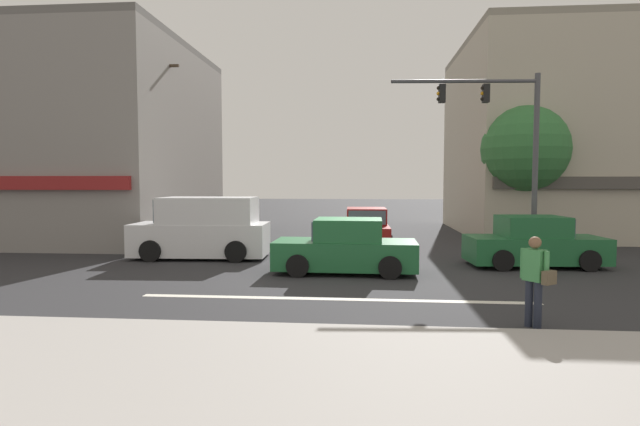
{
  "coord_description": "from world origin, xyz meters",
  "views": [
    {
      "loc": [
        0.6,
        -14.6,
        2.67
      ],
      "look_at": [
        -0.85,
        2.0,
        1.6
      ],
      "focal_mm": 28.0,
      "sensor_mm": 36.0,
      "label": 1
    }
  ],
  "objects_px": {
    "sedan_crossing_center": "(346,248)",
    "pedestrian_foreground_with_bag": "(535,276)",
    "utility_pole_far_right": "(552,144)",
    "street_tree": "(525,149)",
    "traffic_light_mast": "(506,135)",
    "sedan_approaching_near": "(534,244)",
    "sedan_waiting_far": "(366,230)",
    "van_parked_curbside": "(203,229)",
    "utility_pole_near_left": "(164,148)"
  },
  "relations": [
    {
      "from": "street_tree",
      "to": "sedan_waiting_far",
      "type": "height_order",
      "value": "street_tree"
    },
    {
      "from": "utility_pole_near_left",
      "to": "sedan_approaching_near",
      "type": "distance_m",
      "value": 14.79
    },
    {
      "from": "sedan_crossing_center",
      "to": "pedestrian_foreground_with_bag",
      "type": "bearing_deg",
      "value": -55.15
    },
    {
      "from": "street_tree",
      "to": "utility_pole_near_left",
      "type": "distance_m",
      "value": 15.07
    },
    {
      "from": "sedan_waiting_far",
      "to": "van_parked_curbside",
      "type": "height_order",
      "value": "van_parked_curbside"
    },
    {
      "from": "street_tree",
      "to": "van_parked_curbside",
      "type": "relative_size",
      "value": 1.24
    },
    {
      "from": "street_tree",
      "to": "sedan_approaching_near",
      "type": "height_order",
      "value": "street_tree"
    },
    {
      "from": "utility_pole_near_left",
      "to": "sedan_crossing_center",
      "type": "xyz_separation_m",
      "value": [
        7.87,
        -6.04,
        -3.37
      ]
    },
    {
      "from": "sedan_approaching_near",
      "to": "traffic_light_mast",
      "type": "bearing_deg",
      "value": 119.29
    },
    {
      "from": "sedan_approaching_near",
      "to": "sedan_crossing_center",
      "type": "height_order",
      "value": "same"
    },
    {
      "from": "traffic_light_mast",
      "to": "van_parked_curbside",
      "type": "relative_size",
      "value": 1.33
    },
    {
      "from": "sedan_waiting_far",
      "to": "sedan_crossing_center",
      "type": "height_order",
      "value": "same"
    },
    {
      "from": "sedan_crossing_center",
      "to": "pedestrian_foreground_with_bag",
      "type": "height_order",
      "value": "pedestrian_foreground_with_bag"
    },
    {
      "from": "street_tree",
      "to": "traffic_light_mast",
      "type": "height_order",
      "value": "traffic_light_mast"
    },
    {
      "from": "sedan_waiting_far",
      "to": "sedan_crossing_center",
      "type": "xyz_separation_m",
      "value": [
        -0.63,
        -5.77,
        0.0
      ]
    },
    {
      "from": "van_parked_curbside",
      "to": "sedan_approaching_near",
      "type": "height_order",
      "value": "van_parked_curbside"
    },
    {
      "from": "utility_pole_far_right",
      "to": "sedan_approaching_near",
      "type": "distance_m",
      "value": 8.14
    },
    {
      "from": "traffic_light_mast",
      "to": "van_parked_curbside",
      "type": "distance_m",
      "value": 10.71
    },
    {
      "from": "sedan_approaching_near",
      "to": "sedan_crossing_center",
      "type": "relative_size",
      "value": 1.02
    },
    {
      "from": "sedan_approaching_near",
      "to": "pedestrian_foreground_with_bag",
      "type": "bearing_deg",
      "value": -108.16
    },
    {
      "from": "traffic_light_mast",
      "to": "van_parked_curbside",
      "type": "height_order",
      "value": "traffic_light_mast"
    },
    {
      "from": "traffic_light_mast",
      "to": "van_parked_curbside",
      "type": "bearing_deg",
      "value": -178.34
    },
    {
      "from": "street_tree",
      "to": "utility_pole_far_right",
      "type": "bearing_deg",
      "value": 40.37
    },
    {
      "from": "street_tree",
      "to": "sedan_crossing_center",
      "type": "bearing_deg",
      "value": -135.63
    },
    {
      "from": "sedan_crossing_center",
      "to": "pedestrian_foreground_with_bag",
      "type": "relative_size",
      "value": 2.48
    },
    {
      "from": "street_tree",
      "to": "utility_pole_near_left",
      "type": "xyz_separation_m",
      "value": [
        -15.04,
        -0.97,
        0.09
      ]
    },
    {
      "from": "street_tree",
      "to": "traffic_light_mast",
      "type": "bearing_deg",
      "value": -114.35
    },
    {
      "from": "utility_pole_near_left",
      "to": "sedan_approaching_near",
      "type": "xyz_separation_m",
      "value": [
        13.69,
        -4.47,
        -3.37
      ]
    },
    {
      "from": "utility_pole_near_left",
      "to": "van_parked_curbside",
      "type": "bearing_deg",
      "value": -52.12
    },
    {
      "from": "traffic_light_mast",
      "to": "pedestrian_foreground_with_bag",
      "type": "xyz_separation_m",
      "value": [
        -1.6,
        -7.85,
        -3.22
      ]
    },
    {
      "from": "traffic_light_mast",
      "to": "sedan_approaching_near",
      "type": "distance_m",
      "value": 3.69
    },
    {
      "from": "van_parked_curbside",
      "to": "sedan_approaching_near",
      "type": "xyz_separation_m",
      "value": [
        10.84,
        -0.8,
        -0.29
      ]
    },
    {
      "from": "street_tree",
      "to": "van_parked_curbside",
      "type": "xyz_separation_m",
      "value": [
        -12.19,
        -4.64,
        -2.98
      ]
    },
    {
      "from": "van_parked_curbside",
      "to": "sedan_crossing_center",
      "type": "relative_size",
      "value": 1.13
    },
    {
      "from": "utility_pole_far_right",
      "to": "traffic_light_mast",
      "type": "distance_m",
      "value": 6.61
    },
    {
      "from": "sedan_waiting_far",
      "to": "pedestrian_foreground_with_bag",
      "type": "distance_m",
      "value": 11.35
    },
    {
      "from": "traffic_light_mast",
      "to": "sedan_crossing_center",
      "type": "bearing_deg",
      "value": -152.81
    },
    {
      "from": "utility_pole_near_left",
      "to": "traffic_light_mast",
      "type": "bearing_deg",
      "value": -14.45
    },
    {
      "from": "pedestrian_foreground_with_bag",
      "to": "street_tree",
      "type": "bearing_deg",
      "value": 73.72
    },
    {
      "from": "utility_pole_far_right",
      "to": "sedan_crossing_center",
      "type": "distance_m",
      "value": 12.53
    },
    {
      "from": "utility_pole_far_right",
      "to": "sedan_approaching_near",
      "type": "relative_size",
      "value": 1.97
    },
    {
      "from": "van_parked_curbside",
      "to": "pedestrian_foreground_with_bag",
      "type": "distance_m",
      "value": 11.47
    },
    {
      "from": "utility_pole_near_left",
      "to": "traffic_light_mast",
      "type": "relative_size",
      "value": 1.27
    },
    {
      "from": "utility_pole_far_right",
      "to": "street_tree",
      "type": "bearing_deg",
      "value": -139.63
    },
    {
      "from": "sedan_approaching_near",
      "to": "sedan_crossing_center",
      "type": "xyz_separation_m",
      "value": [
        -5.82,
        -1.57,
        0.0
      ]
    },
    {
      "from": "sedan_waiting_far",
      "to": "utility_pole_near_left",
      "type": "bearing_deg",
      "value": 178.17
    },
    {
      "from": "sedan_waiting_far",
      "to": "sedan_approaching_near",
      "type": "height_order",
      "value": "same"
    },
    {
      "from": "sedan_waiting_far",
      "to": "pedestrian_foreground_with_bag",
      "type": "bearing_deg",
      "value": -74.78
    },
    {
      "from": "utility_pole_far_right",
      "to": "van_parked_curbside",
      "type": "xyz_separation_m",
      "value": [
        -13.7,
        -5.92,
        -3.28
      ]
    },
    {
      "from": "street_tree",
      "to": "sedan_crossing_center",
      "type": "height_order",
      "value": "street_tree"
    }
  ]
}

